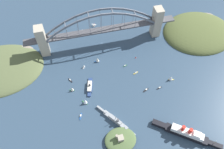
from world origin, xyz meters
TOP-DOWN VIEW (x-y plane):
  - ground_plane at (0.00, 0.00)m, footprint 1400.00×1400.00m
  - harbor_arch_bridge at (-0.00, 0.00)m, footprint 268.15×18.39m
  - headland_west_shore at (-187.62, 15.49)m, footprint 135.37×116.37m
  - headland_east_shore at (183.57, 19.24)m, footprint 153.40×115.07m
  - ocean_liner at (-77.90, 201.49)m, footprint 84.09×63.82m
  - naval_cruiser at (12.98, 158.21)m, footprint 45.35×59.70m
  - harbor_ferry_steamer at (39.56, 91.26)m, footprint 14.07×35.16m
  - fort_island_mid_harbor at (13.90, 188.40)m, footprint 44.28×37.23m
  - seaplane_taxiing_near_bridge at (28.03, -36.18)m, footprint 9.05×8.88m
  - seaplane_second_in_formation at (5.74, -48.34)m, footprint 9.28×7.39m
  - small_boat_0 at (61.98, 138.30)m, footprint 5.69×11.43m
  - small_boat_1 at (-40.93, 81.37)m, footprint 9.03×4.52m
  - small_boat_2 at (-27.47, 62.59)m, footprint 7.62×3.37m
  - small_boat_3 at (-92.93, 107.67)m, footprint 9.79×6.51m
  - small_boat_4 at (67.68, 90.73)m, footprint 8.16×6.16m
  - small_boat_5 at (68.50, 70.44)m, footprint 5.67×9.88m
  - small_boat_6 at (42.05, 48.82)m, footprint 4.92×6.10m
  - small_boat_7 at (16.46, 41.75)m, footprint 9.76×5.88m
  - small_boat_8 at (-69.39, 118.92)m, footprint 9.58×3.87m
  - small_boat_9 at (-47.22, 117.57)m, footprint 10.19×5.67m
  - small_boat_10 at (51.29, 117.97)m, footprint 9.19×9.71m
  - channel_marker_buoy at (-50.80, 49.34)m, footprint 2.20×2.20m

SIDE VIEW (x-z plane):
  - ground_plane at x=0.00m, z-range 0.00..0.00m
  - headland_west_shore at x=-187.62m, z-range -15.39..15.39m
  - headland_east_shore at x=183.57m, z-range -10.94..10.94m
  - small_boat_5 at x=68.50m, z-range -0.28..1.67m
  - small_boat_0 at x=61.98m, z-range -0.30..1.78m
  - small_boat_8 at x=-69.39m, z-range -0.33..1.91m
  - small_boat_1 at x=-40.93m, z-range -0.35..1.95m
  - small_boat_2 at x=-27.47m, z-range -0.32..1.97m
  - small_boat_9 at x=-47.22m, z-range -0.34..2.11m
  - channel_marker_buoy at x=-50.80m, z-range -0.26..2.49m
  - seaplane_second_in_formation at x=5.74m, z-range -0.48..4.32m
  - seaplane_taxiing_near_bridge at x=28.03m, z-range -0.37..4.45m
  - harbor_ferry_steamer at x=39.56m, z-range -1.57..6.48m
  - naval_cruiser at x=12.98m, z-range -5.56..11.40m
  - small_boat_6 at x=42.05m, z-range -0.22..7.06m
  - fort_island_mid_harbor at x=13.90m, z-range -3.29..11.60m
  - small_boat_4 at x=67.68m, z-range -0.29..9.26m
  - small_boat_7 at x=16.46m, z-range -0.39..9.59m
  - small_boat_3 at x=-92.93m, z-range -0.37..10.66m
  - small_boat_10 at x=51.29m, z-range -0.41..11.35m
  - ocean_liner at x=-77.90m, z-range -4.85..17.68m
  - harbor_arch_bridge at x=0.00m, z-range -4.75..68.86m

